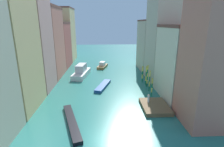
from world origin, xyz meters
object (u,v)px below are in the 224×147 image
at_px(mooring_pole_0, 152,87).
at_px(mooring_pole_2, 147,76).
at_px(person_on_dock, 149,99).
at_px(vaporetto_white, 81,72).
at_px(mooring_pole_4, 142,74).
at_px(gondola_black, 72,122).
at_px(motorboat_1, 102,66).
at_px(mooring_pole_1, 150,81).
at_px(mooring_pole_3, 146,76).
at_px(waterfront_dock, 155,106).
at_px(motorboat_0, 103,86).

bearing_deg(mooring_pole_0, mooring_pole_2, 85.57).
bearing_deg(person_on_dock, vaporetto_white, 126.94).
xyz_separation_m(mooring_pole_0, mooring_pole_4, (0.10, 9.06, 0.10)).
height_order(person_on_dock, gondola_black, person_on_dock).
relative_size(person_on_dock, motorboat_1, 0.25).
relative_size(mooring_pole_1, mooring_pole_3, 0.99).
bearing_deg(mooring_pole_0, waterfront_dock, -98.32).
relative_size(mooring_pole_1, gondola_black, 0.45).
distance_m(mooring_pole_0, mooring_pole_2, 5.60).
distance_m(mooring_pole_2, motorboat_0, 10.46).
height_order(vaporetto_white, motorboat_0, vaporetto_white).
distance_m(person_on_dock, motorboat_1, 29.20).
height_order(waterfront_dock, motorboat_0, waterfront_dock).
relative_size(person_on_dock, mooring_pole_2, 0.30).
xyz_separation_m(mooring_pole_0, motorboat_1, (-9.97, 23.96, -1.29)).
xyz_separation_m(person_on_dock, mooring_pole_1, (1.92, 6.96, 0.98)).
bearing_deg(mooring_pole_3, mooring_pole_1, -92.49).
xyz_separation_m(mooring_pole_2, motorboat_1, (-10.40, 18.42, -1.94)).
distance_m(mooring_pole_3, motorboat_0, 10.42).
distance_m(mooring_pole_0, mooring_pole_1, 2.97).
relative_size(mooring_pole_3, vaporetto_white, 0.47).
relative_size(mooring_pole_0, mooring_pole_3, 0.84).
bearing_deg(gondola_black, mooring_pole_0, 32.62).
bearing_deg(mooring_pole_0, mooring_pole_4, 89.37).
xyz_separation_m(mooring_pole_3, vaporetto_white, (-16.20, 8.11, -1.16)).
relative_size(person_on_dock, vaporetto_white, 0.16).
distance_m(waterfront_dock, mooring_pole_1, 8.30).
relative_size(mooring_pole_2, motorboat_0, 0.65).
xyz_separation_m(mooring_pole_1, mooring_pole_3, (0.16, 3.71, 0.02)).
relative_size(waterfront_dock, person_on_dock, 3.91).
bearing_deg(vaporetto_white, gondola_black, -86.59).
height_order(vaporetto_white, motorboat_1, vaporetto_white).
height_order(motorboat_0, motorboat_1, motorboat_1).
distance_m(person_on_dock, gondola_black, 13.75).
bearing_deg(mooring_pole_0, motorboat_0, 149.25).
xyz_separation_m(person_on_dock, motorboat_0, (-8.10, 9.83, -1.07)).
xyz_separation_m(mooring_pole_4, gondola_black, (-14.45, -18.24, -1.81)).
bearing_deg(mooring_pole_3, mooring_pole_4, 97.62).
distance_m(mooring_pole_3, gondola_black, 21.76).
xyz_separation_m(person_on_dock, motorboat_1, (-8.31, 27.98, -0.68)).
bearing_deg(motorboat_0, mooring_pole_2, -1.48).
bearing_deg(mooring_pole_3, gondola_black, -133.02).
height_order(mooring_pole_2, mooring_pole_3, mooring_pole_2).
relative_size(mooring_pole_1, vaporetto_white, 0.47).
xyz_separation_m(mooring_pole_0, motorboat_0, (-9.76, 5.81, -1.68)).
bearing_deg(waterfront_dock, mooring_pole_0, 81.68).
bearing_deg(gondola_black, mooring_pole_1, 39.68).
height_order(person_on_dock, mooring_pole_0, mooring_pole_0).
xyz_separation_m(mooring_pole_1, vaporetto_white, (-16.04, 11.82, -1.14)).
height_order(waterfront_dock, mooring_pole_0, mooring_pole_0).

